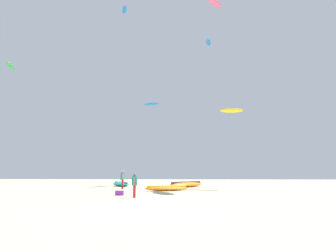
# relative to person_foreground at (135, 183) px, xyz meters

# --- Properties ---
(ground_plane) EXTENTS (120.00, 120.00, 0.00)m
(ground_plane) POSITION_rel_person_foreground_xyz_m (1.50, -6.08, -0.90)
(ground_plane) COLOR beige
(person_foreground) EXTENTS (0.35, 0.51, 1.55)m
(person_foreground) POSITION_rel_person_foreground_xyz_m (0.00, 0.00, 0.00)
(person_foreground) COLOR #B21E23
(person_foreground) RESTS_ON ground
(person_midground) EXTENTS (0.40, 0.57, 1.79)m
(person_midground) POSITION_rel_person_foreground_xyz_m (-2.79, 10.54, 0.14)
(person_midground) COLOR #B21E23
(person_midground) RESTS_ON ground
(kite_grounded_near) EXTENTS (4.43, 4.91, 0.64)m
(kite_grounded_near) POSITION_rel_person_foreground_xyz_m (3.40, 14.58, -0.61)
(kite_grounded_near) COLOR orange
(kite_grounded_near) RESTS_ON ground
(kite_grounded_mid) EXTENTS (3.28, 4.33, 0.53)m
(kite_grounded_mid) POSITION_rel_person_foreground_xyz_m (-4.12, 16.43, -0.65)
(kite_grounded_mid) COLOR #19B29E
(kite_grounded_mid) RESTS_ON ground
(kite_grounded_far) EXTENTS (4.02, 2.41, 0.49)m
(kite_grounded_far) POSITION_rel_person_foreground_xyz_m (1.66, 7.48, -0.68)
(kite_grounded_far) COLOR orange
(kite_grounded_far) RESTS_ON ground
(cooler_box) EXTENTS (0.56, 0.36, 0.32)m
(cooler_box) POSITION_rel_person_foreground_xyz_m (-1.35, 2.01, -0.74)
(cooler_box) COLOR purple
(cooler_box) RESTS_ON ground
(kite_aloft_0) EXTENTS (1.36, 2.32, 0.49)m
(kite_aloft_0) POSITION_rel_person_foreground_xyz_m (-5.06, 21.26, 23.48)
(kite_aloft_0) COLOR blue
(kite_aloft_1) EXTENTS (4.14, 1.26, 0.93)m
(kite_aloft_1) POSITION_rel_person_foreground_xyz_m (11.79, 35.82, 11.66)
(kite_aloft_1) COLOR yellow
(kite_aloft_2) EXTENTS (1.28, 2.46, 0.44)m
(kite_aloft_2) POSITION_rel_person_foreground_xyz_m (-15.20, 11.24, 11.89)
(kite_aloft_2) COLOR green
(kite_aloft_3) EXTENTS (2.94, 3.59, 0.51)m
(kite_aloft_3) POSITION_rel_person_foreground_xyz_m (7.98, 24.06, 25.69)
(kite_aloft_3) COLOR #E5598C
(kite_aloft_5) EXTENTS (1.32, 2.68, 0.46)m
(kite_aloft_5) POSITION_rel_person_foreground_xyz_m (7.37, 29.93, 22.05)
(kite_aloft_5) COLOR blue
(kite_aloft_7) EXTENTS (2.14, 1.19, 0.36)m
(kite_aloft_7) POSITION_rel_person_foreground_xyz_m (-0.95, 19.46, 9.37)
(kite_aloft_7) COLOR blue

